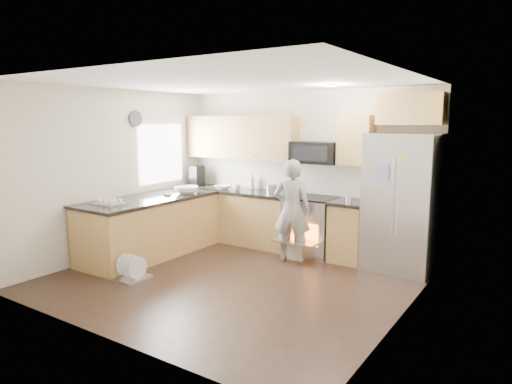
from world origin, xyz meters
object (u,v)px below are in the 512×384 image
Objects in this scene: refrigerator at (403,203)px; person at (292,211)px; stove_range at (311,213)px; dish_rack at (129,272)px.

person is at bearing -157.65° from refrigerator.
stove_range reaches higher than dish_rack.
stove_range reaches higher than person.
dish_rack is at bearing 38.43° from person.
dish_rack is (-2.96, -2.40, -0.88)m from refrigerator.
person reaches higher than dish_rack.
stove_range is 3.22× the size of dish_rack.
person is (-0.08, -0.49, 0.10)m from stove_range.
refrigerator reaches higher than dish_rack.
stove_range is at bearing -175.82° from refrigerator.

